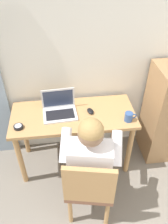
{
  "coord_description": "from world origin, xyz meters",
  "views": [
    {
      "loc": [
        -0.55,
        0.07,
        2.26
      ],
      "look_at": [
        -0.35,
        1.75,
        0.85
      ],
      "focal_mm": 36.52,
      "sensor_mm": 36.0,
      "label": 1
    }
  ],
  "objects_px": {
    "computer_mouse": "(90,111)",
    "chair": "(90,186)",
    "desk_clock": "(18,127)",
    "coffee_mug": "(129,117)",
    "laptop": "(59,109)",
    "person_seated": "(91,156)",
    "desk": "(74,122)"
  },
  "relations": [
    {
      "from": "desk",
      "to": "laptop",
      "type": "distance_m",
      "value": 0.22
    },
    {
      "from": "person_seated",
      "to": "computer_mouse",
      "type": "bearing_deg",
      "value": 82.47
    },
    {
      "from": "laptop",
      "to": "coffee_mug",
      "type": "xyz_separation_m",
      "value": [
        0.67,
        -0.2,
        -0.0
      ]
    },
    {
      "from": "desk",
      "to": "computer_mouse",
      "type": "relative_size",
      "value": 12.79
    },
    {
      "from": "chair",
      "to": "coffee_mug",
      "type": "height_order",
      "value": "chair"
    },
    {
      "from": "desk_clock",
      "to": "coffee_mug",
      "type": "xyz_separation_m",
      "value": [
        1.08,
        -0.02,
        0.03
      ]
    },
    {
      "from": "computer_mouse",
      "to": "coffee_mug",
      "type": "distance_m",
      "value": 0.4
    },
    {
      "from": "desk",
      "to": "computer_mouse",
      "type": "height_order",
      "value": "computer_mouse"
    },
    {
      "from": "chair",
      "to": "computer_mouse",
      "type": "xyz_separation_m",
      "value": [
        0.1,
        0.69,
        0.27
      ]
    },
    {
      "from": "computer_mouse",
      "to": "chair",
      "type": "bearing_deg",
      "value": -112.28
    },
    {
      "from": "laptop",
      "to": "computer_mouse",
      "type": "relative_size",
      "value": 3.55
    },
    {
      "from": "desk_clock",
      "to": "coffee_mug",
      "type": "height_order",
      "value": "coffee_mug"
    },
    {
      "from": "desk",
      "to": "computer_mouse",
      "type": "distance_m",
      "value": 0.22
    },
    {
      "from": "computer_mouse",
      "to": "desk",
      "type": "bearing_deg",
      "value": 168.55
    },
    {
      "from": "person_seated",
      "to": "coffee_mug",
      "type": "height_order",
      "value": "person_seated"
    },
    {
      "from": "laptop",
      "to": "desk_clock",
      "type": "distance_m",
      "value": 0.44
    },
    {
      "from": "desk_clock",
      "to": "coffee_mug",
      "type": "bearing_deg",
      "value": -1.07
    },
    {
      "from": "desk",
      "to": "chair",
      "type": "relative_size",
      "value": 1.46
    },
    {
      "from": "chair",
      "to": "desk_clock",
      "type": "bearing_deg",
      "value": 138.64
    },
    {
      "from": "desk",
      "to": "desk_clock",
      "type": "height_order",
      "value": "desk_clock"
    },
    {
      "from": "person_seated",
      "to": "laptop",
      "type": "bearing_deg",
      "value": 114.44
    },
    {
      "from": "chair",
      "to": "computer_mouse",
      "type": "height_order",
      "value": "chair"
    },
    {
      "from": "chair",
      "to": "computer_mouse",
      "type": "relative_size",
      "value": 8.75
    },
    {
      "from": "desk",
      "to": "desk_clock",
      "type": "distance_m",
      "value": 0.57
    },
    {
      "from": "chair",
      "to": "person_seated",
      "type": "relative_size",
      "value": 0.73
    },
    {
      "from": "chair",
      "to": "desk_clock",
      "type": "height_order",
      "value": "chair"
    },
    {
      "from": "desk_clock",
      "to": "computer_mouse",
      "type": "bearing_deg",
      "value": 11.95
    },
    {
      "from": "computer_mouse",
      "to": "person_seated",
      "type": "bearing_deg",
      "value": -111.59
    },
    {
      "from": "desk",
      "to": "desk_clock",
      "type": "relative_size",
      "value": 14.21
    },
    {
      "from": "person_seated",
      "to": "coffee_mug",
      "type": "relative_size",
      "value": 9.94
    },
    {
      "from": "laptop",
      "to": "person_seated",
      "type": "bearing_deg",
      "value": -65.56
    },
    {
      "from": "laptop",
      "to": "coffee_mug",
      "type": "bearing_deg",
      "value": -16.74
    }
  ]
}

